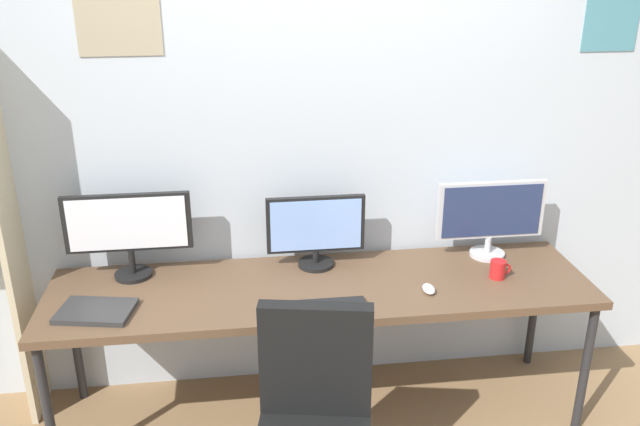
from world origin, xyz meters
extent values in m
cube|color=silver|center=(0.00, 1.02, 1.30)|extent=(4.99, 0.10, 2.60)
cube|color=teal|center=(1.48, 0.97, 1.95)|extent=(0.28, 0.01, 0.40)
cube|color=tan|center=(-0.87, 0.97, 2.00)|extent=(0.37, 0.01, 0.44)
cube|color=brown|center=(0.00, 0.60, 0.72)|extent=(2.59, 0.68, 0.04)
cylinder|color=#262628|center=(-1.24, 0.31, 0.35)|extent=(0.04, 0.04, 0.70)
cylinder|color=#262628|center=(1.24, 0.31, 0.35)|extent=(0.04, 0.04, 0.70)
cylinder|color=#262628|center=(-1.24, 0.89, 0.35)|extent=(0.04, 0.04, 0.70)
cylinder|color=#262628|center=(1.24, 0.89, 0.35)|extent=(0.04, 0.04, 0.70)
cube|color=beige|center=(-1.44, 0.83, 0.94)|extent=(0.03, 0.28, 1.88)
cube|color=black|center=(-0.11, -0.02, 0.75)|extent=(0.45, 0.15, 0.48)
cylinder|color=black|center=(-0.90, 0.81, 0.75)|extent=(0.18, 0.18, 0.02)
cylinder|color=black|center=(-0.90, 0.81, 0.82)|extent=(0.03, 0.03, 0.12)
cube|color=black|center=(-0.90, 0.81, 1.02)|extent=(0.60, 0.03, 0.29)
cube|color=white|center=(-0.90, 0.80, 1.02)|extent=(0.55, 0.01, 0.26)
cylinder|color=black|center=(0.00, 0.81, 0.75)|extent=(0.18, 0.18, 0.02)
cylinder|color=black|center=(0.00, 0.81, 0.79)|extent=(0.03, 0.03, 0.06)
cube|color=black|center=(0.00, 0.81, 0.97)|extent=(0.49, 0.03, 0.29)
cube|color=#8CB2F2|center=(0.00, 0.80, 0.97)|extent=(0.45, 0.01, 0.26)
cylinder|color=silver|center=(0.90, 0.81, 0.75)|extent=(0.18, 0.18, 0.02)
cylinder|color=silver|center=(0.90, 0.81, 0.80)|extent=(0.03, 0.03, 0.08)
cube|color=silver|center=(0.90, 0.81, 0.99)|extent=(0.56, 0.03, 0.30)
cube|color=navy|center=(0.90, 0.80, 0.99)|extent=(0.51, 0.01, 0.27)
cube|color=black|center=(0.00, 0.37, 0.75)|extent=(0.34, 0.13, 0.02)
ellipsoid|color=silver|center=(0.49, 0.47, 0.76)|extent=(0.06, 0.10, 0.03)
cube|color=#2D2D2D|center=(-1.02, 0.46, 0.75)|extent=(0.36, 0.28, 0.02)
cylinder|color=red|center=(0.86, 0.56, 0.79)|extent=(0.08, 0.08, 0.09)
torus|color=red|center=(0.90, 0.56, 0.79)|extent=(0.06, 0.01, 0.06)
camera|label=1|loc=(-0.38, -2.21, 2.25)|focal=37.66mm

